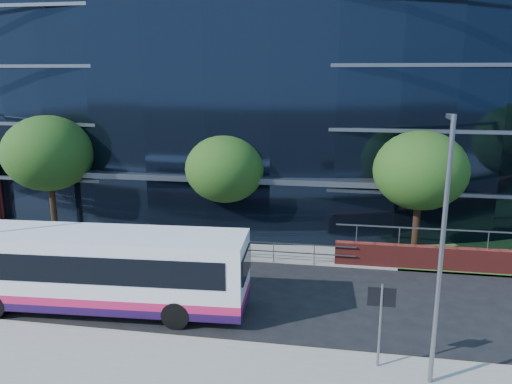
% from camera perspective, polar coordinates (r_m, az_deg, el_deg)
% --- Properties ---
extents(ground, '(200.00, 200.00, 0.00)m').
position_cam_1_polar(ground, '(18.85, -0.96, -15.79)').
color(ground, black).
rests_on(ground, ground).
extents(kerb, '(80.00, 0.25, 0.16)m').
position_cam_1_polar(kerb, '(17.96, -1.58, -17.10)').
color(kerb, gray).
rests_on(kerb, ground).
extents(yellow_line_outer, '(80.00, 0.08, 0.01)m').
position_cam_1_polar(yellow_line_outer, '(18.17, -1.45, -16.98)').
color(yellow_line_outer, gold).
rests_on(yellow_line_outer, ground).
extents(yellow_line_inner, '(80.00, 0.08, 0.01)m').
position_cam_1_polar(yellow_line_inner, '(18.30, -1.35, -16.75)').
color(yellow_line_inner, gold).
rests_on(yellow_line_inner, ground).
extents(far_forecourt, '(50.00, 8.00, 0.10)m').
position_cam_1_polar(far_forecourt, '(30.07, -8.37, -4.47)').
color(far_forecourt, gray).
rests_on(far_forecourt, ground).
extents(glass_office, '(44.00, 23.10, 16.00)m').
position_cam_1_polar(glass_office, '(37.72, -1.13, 11.55)').
color(glass_office, black).
rests_on(glass_office, ground).
extents(guard_railings, '(24.00, 0.05, 1.10)m').
position_cam_1_polar(guard_railings, '(27.02, -15.10, -5.16)').
color(guard_railings, slate).
rests_on(guard_railings, ground).
extents(street_sign, '(0.85, 0.09, 2.80)m').
position_cam_1_polar(street_sign, '(16.26, 14.10, -12.71)').
color(street_sign, slate).
rests_on(street_sign, pavement_near).
extents(tree_far_a, '(4.95, 4.95, 6.98)m').
position_cam_1_polar(tree_far_a, '(30.18, -22.66, 4.09)').
color(tree_far_a, black).
rests_on(tree_far_a, ground).
extents(tree_far_b, '(4.29, 4.29, 6.05)m').
position_cam_1_polar(tree_far_b, '(26.85, -3.54, 2.66)').
color(tree_far_b, black).
rests_on(tree_far_b, ground).
extents(tree_far_c, '(4.62, 4.62, 6.51)m').
position_cam_1_polar(tree_far_c, '(25.90, 18.27, 2.34)').
color(tree_far_c, black).
rests_on(tree_far_c, ground).
extents(streetlight_east, '(0.15, 0.77, 8.00)m').
position_cam_1_polar(streetlight_east, '(15.07, 20.47, -5.86)').
color(streetlight_east, slate).
rests_on(streetlight_east, pavement_near).
extents(city_bus, '(11.85, 3.33, 3.17)m').
position_cam_1_polar(city_bus, '(20.76, -17.23, -8.46)').
color(city_bus, white).
rests_on(city_bus, ground).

